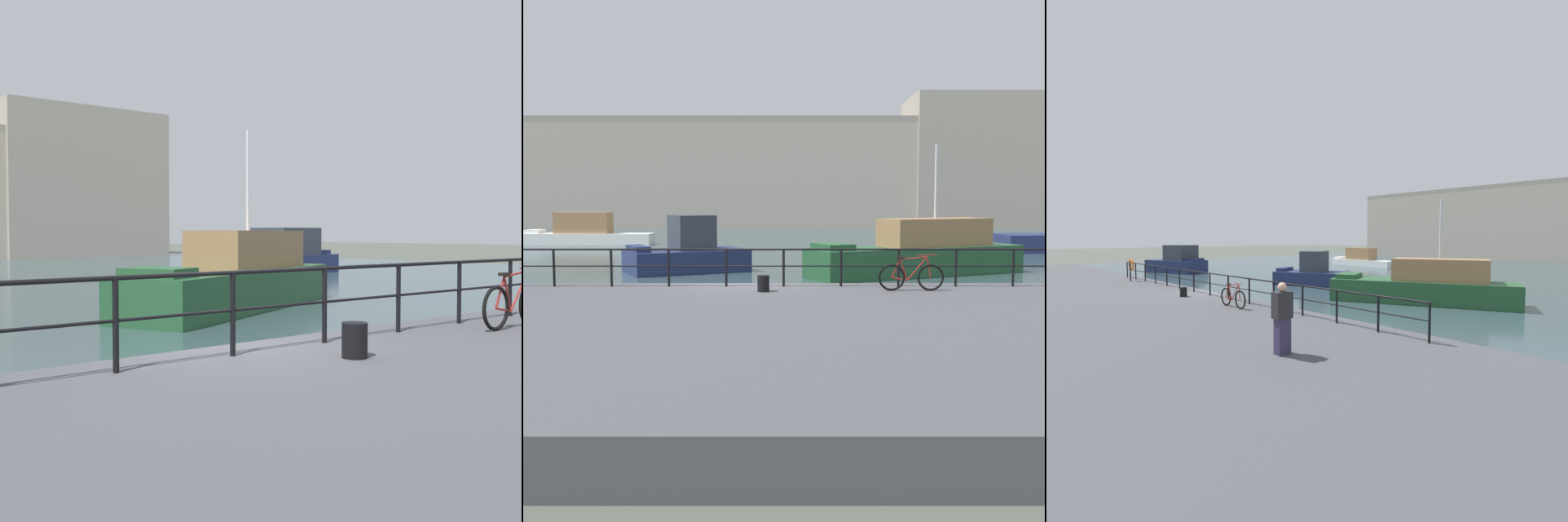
# 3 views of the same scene
# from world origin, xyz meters

# --- Properties ---
(ground_plane) EXTENTS (240.00, 240.00, 0.00)m
(ground_plane) POSITION_xyz_m (0.00, 0.00, 0.00)
(ground_plane) COLOR #4C5147
(moored_small_launch) EXTENTS (9.63, 6.15, 5.49)m
(moored_small_launch) POSITION_xyz_m (6.85, 8.75, 0.93)
(moored_small_launch) COLOR #23512D
(moored_small_launch) RESTS_ON water_basin
(moored_red_daysailer) EXTENTS (9.63, 4.10, 2.60)m
(moored_red_daysailer) POSITION_xyz_m (19.10, 21.37, 0.94)
(moored_red_daysailer) COLOR navy
(moored_red_daysailer) RESTS_ON water_basin
(quay_railing) EXTENTS (22.78, 0.07, 1.08)m
(quay_railing) POSITION_xyz_m (1.10, -0.75, 1.50)
(quay_railing) COLOR black
(quay_railing) RESTS_ON quay_promenade
(parked_bicycle) EXTENTS (1.77, 0.09, 0.98)m
(parked_bicycle) POSITION_xyz_m (4.54, -1.66, 1.15)
(parked_bicycle) COLOR black
(parked_bicycle) RESTS_ON quay_promenade
(mooring_bollard) EXTENTS (0.32, 0.32, 0.44)m
(mooring_bollard) POSITION_xyz_m (0.56, -1.82, 0.98)
(mooring_bollard) COLOR black
(mooring_bollard) RESTS_ON quay_promenade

